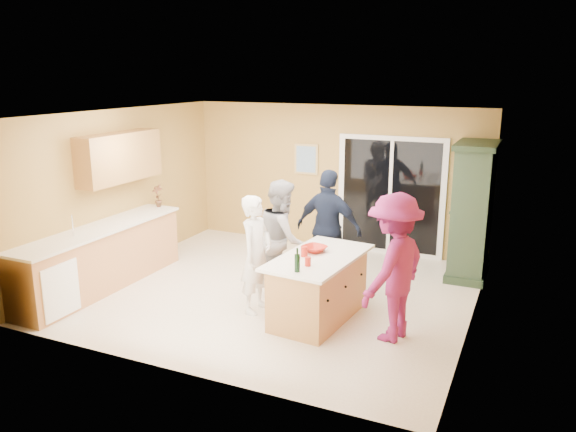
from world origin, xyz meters
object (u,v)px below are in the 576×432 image
at_px(woman_grey, 283,239).
at_px(green_hutch, 472,212).
at_px(kitchen_island, 318,289).
at_px(woman_white, 256,254).
at_px(woman_magenta, 394,268).
at_px(woman_navy, 329,229).

bearing_deg(woman_grey, green_hutch, -76.12).
distance_m(kitchen_island, woman_white, 0.94).
bearing_deg(woman_magenta, kitchen_island, -83.13).
height_order(woman_grey, woman_navy, woman_navy).
height_order(green_hutch, woman_magenta, green_hutch).
height_order(green_hutch, woman_white, green_hutch).
bearing_deg(woman_magenta, green_hutch, -176.92).
distance_m(green_hutch, woman_white, 3.58).
xyz_separation_m(kitchen_island, woman_grey, (-0.77, 0.55, 0.45)).
height_order(kitchen_island, woman_grey, woman_grey).
bearing_deg(woman_grey, woman_navy, -63.16).
height_order(green_hutch, woman_grey, green_hutch).
bearing_deg(woman_magenta, woman_grey, -96.10).
relative_size(kitchen_island, woman_grey, 1.01).
distance_m(green_hutch, woman_navy, 2.31).
bearing_deg(woman_white, woman_grey, -4.28).
height_order(green_hutch, woman_navy, green_hutch).
xyz_separation_m(woman_navy, woman_magenta, (1.30, -1.32, 0.01)).
distance_m(kitchen_island, woman_magenta, 1.14).
bearing_deg(kitchen_island, woman_grey, 150.06).
bearing_deg(kitchen_island, woman_navy, 109.85).
xyz_separation_m(green_hutch, woman_white, (-2.44, -2.61, -0.23)).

